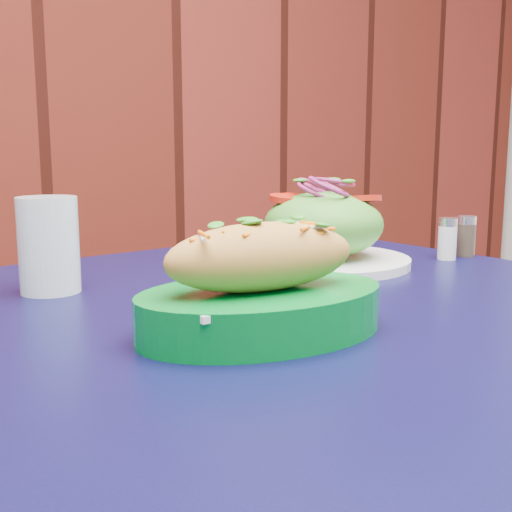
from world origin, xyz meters
TOP-DOWN VIEW (x-y plane):
  - cafe_table at (0.29, 1.81)m, footprint 0.82×0.82m
  - banh_mi_basket at (0.18, 1.73)m, footprint 0.25×0.18m
  - salad_plate at (0.44, 1.94)m, footprint 0.24×0.24m
  - water_glass at (0.08, 2.00)m, footprint 0.07×0.07m
  - salt_shaker at (0.62, 1.87)m, footprint 0.03×0.03m
  - pepper_shaker at (0.67, 1.87)m, footprint 0.03×0.03m

SIDE VIEW (x-z plane):
  - cafe_table at x=0.29m, z-range 0.29..1.04m
  - salt_shaker at x=0.62m, z-range 0.75..0.81m
  - pepper_shaker at x=0.67m, z-range 0.75..0.81m
  - banh_mi_basket at x=0.18m, z-range 0.74..0.84m
  - salad_plate at x=0.44m, z-range 0.74..0.86m
  - water_glass at x=0.08m, z-range 0.75..0.86m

